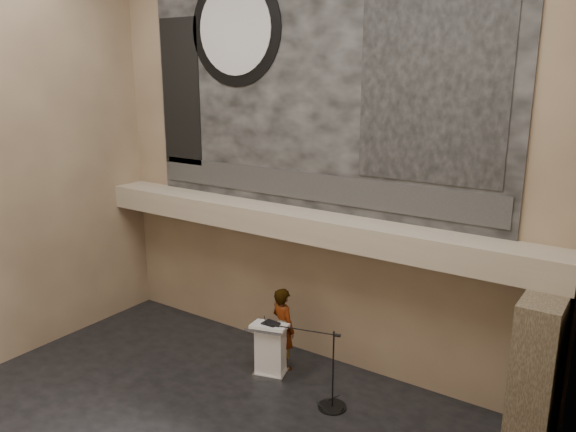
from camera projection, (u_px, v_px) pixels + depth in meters
The scene contains 17 objects.
wall_back at pixel (311, 156), 11.06m from camera, with size 10.00×0.02×8.50m, color #77604B.
wall_right at pixel (543, 256), 5.14m from camera, with size 0.02×8.00×8.50m, color #77604B.
soffit at pixel (299, 224), 11.06m from camera, with size 10.00×0.80×0.50m, color tan.
sprinkler_left at pixel (235, 226), 11.97m from camera, with size 0.04×0.04×0.06m, color #B2893D.
sprinkler_right at pixel (386, 256), 10.06m from camera, with size 0.04×0.04×0.06m, color #B2893D.
banner at pixel (311, 81), 10.66m from camera, with size 8.00×0.05×5.00m, color black.
banner_text_strip at pixel (309, 186), 11.15m from camera, with size 7.76×0.02×0.55m, color #2B2B2B.
banner_clock_rim at pixel (235, 29), 11.36m from camera, with size 2.30×2.30×0.02m, color black.
banner_clock_face at pixel (234, 29), 11.34m from camera, with size 1.84×1.84×0.02m, color silver.
banner_building_print at pixel (432, 76), 9.30m from camera, with size 2.60×0.02×3.60m, color black.
banner_brick_print at pixel (181, 93), 12.56m from camera, with size 1.10×0.02×3.20m, color black.
stone_pier at pixel (537, 377), 8.58m from camera, with size 0.60×1.40×2.70m, color #45392A.
lectern at pixel (271, 350), 11.06m from camera, with size 0.81×0.67×1.13m.
binder at pixel (271, 324), 10.90m from camera, with size 0.31×0.25×0.04m, color black.
papers at pixel (263, 323), 10.96m from camera, with size 0.21×0.29×0.01m, color silver.
speaker_person at pixel (283, 329), 11.27m from camera, with size 0.63×0.41×1.72m, color white.
mic_stand at pixel (330, 396), 10.07m from camera, with size 1.37×0.56×1.50m.
Camera 1 is at (5.81, -5.34, 5.91)m, focal length 35.00 mm.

